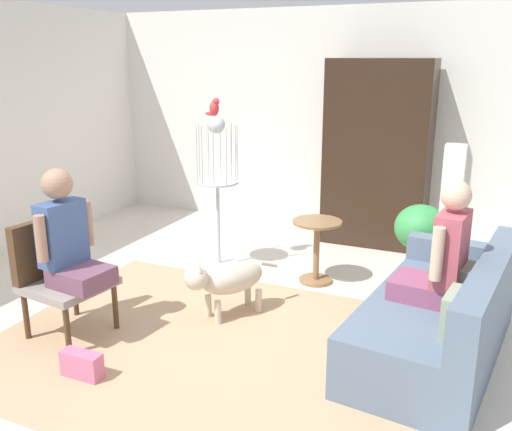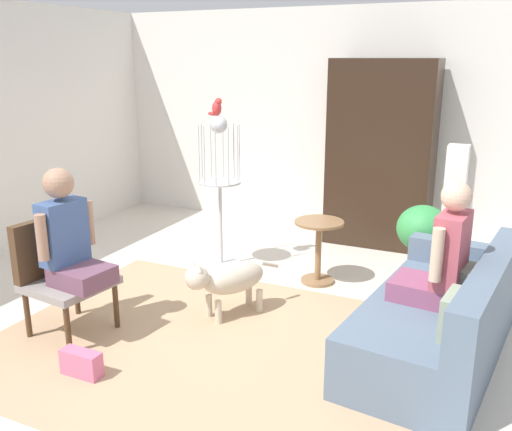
% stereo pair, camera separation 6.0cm
% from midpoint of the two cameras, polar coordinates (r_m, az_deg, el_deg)
% --- Properties ---
extents(ground_plane, '(7.55, 7.55, 0.00)m').
position_cam_midpoint_polar(ground_plane, '(4.46, -2.68, -12.22)').
color(ground_plane, beige).
extents(back_wall, '(6.89, 0.12, 2.68)m').
position_cam_midpoint_polar(back_wall, '(6.96, 9.15, 9.42)').
color(back_wall, silver).
rests_on(back_wall, ground).
extents(area_rug, '(3.19, 2.57, 0.01)m').
position_cam_midpoint_polar(area_rug, '(4.34, -5.41, -13.05)').
color(area_rug, tan).
rests_on(area_rug, ground).
extents(couch, '(1.07, 1.91, 0.79)m').
position_cam_midpoint_polar(couch, '(4.28, 18.07, -10.01)').
color(couch, slate).
rests_on(couch, ground).
extents(armchair, '(0.63, 0.64, 0.90)m').
position_cam_midpoint_polar(armchair, '(4.62, -20.02, -5.10)').
color(armchair, '#4C331E').
rests_on(armchair, ground).
extents(person_on_couch, '(0.51, 0.52, 0.88)m').
position_cam_midpoint_polar(person_on_couch, '(4.08, 18.05, -3.84)').
color(person_on_couch, '#884767').
extents(person_on_armchair, '(0.52, 0.51, 0.88)m').
position_cam_midpoint_polar(person_on_armchair, '(4.41, -19.10, -2.16)').
color(person_on_armchair, '#694256').
extents(round_end_table, '(0.47, 0.47, 0.62)m').
position_cam_midpoint_polar(round_end_table, '(5.35, 5.89, -3.02)').
color(round_end_table, olive).
rests_on(round_end_table, ground).
extents(dog, '(0.53, 0.79, 0.54)m').
position_cam_midpoint_polar(dog, '(4.65, -3.31, -6.50)').
color(dog, beige).
rests_on(dog, ground).
extents(bird_cage_stand, '(0.43, 0.43, 1.55)m').
position_cam_midpoint_polar(bird_cage_stand, '(5.64, -4.25, 2.83)').
color(bird_cage_stand, silver).
rests_on(bird_cage_stand, ground).
extents(parrot, '(0.17, 0.10, 0.17)m').
position_cam_midpoint_polar(parrot, '(5.52, -4.60, 10.96)').
color(parrot, red).
rests_on(parrot, bird_cage_stand).
extents(potted_plant, '(0.47, 0.47, 0.81)m').
position_cam_midpoint_polar(potted_plant, '(5.32, 16.12, -1.92)').
color(potted_plant, '#996047').
rests_on(potted_plant, ground).
extents(column_lamp, '(0.20, 0.20, 1.36)m').
position_cam_midpoint_polar(column_lamp, '(5.35, 18.84, -0.45)').
color(column_lamp, '#4C4742').
rests_on(column_lamp, ground).
extents(armoire_cabinet, '(1.15, 0.56, 2.09)m').
position_cam_midpoint_polar(armoire_cabinet, '(6.49, 12.07, 6.19)').
color(armoire_cabinet, black).
rests_on(armoire_cabinet, ground).
extents(handbag, '(0.29, 0.11, 0.18)m').
position_cam_midpoint_polar(handbag, '(4.10, -17.79, -14.34)').
color(handbag, '#D8668C').
rests_on(handbag, ground).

